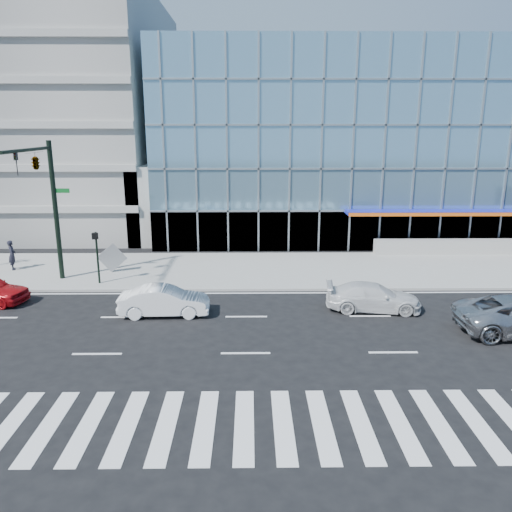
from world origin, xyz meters
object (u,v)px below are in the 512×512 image
at_px(traffic_signal, 42,179).
at_px(ped_signal_post, 97,250).
at_px(white_suv, 373,297).
at_px(tilted_panel, 112,258).
at_px(white_sedan, 164,301).
at_px(pedestrian, 12,255).

bearing_deg(traffic_signal, ped_signal_post, 8.52).
xyz_separation_m(white_suv, tilted_panel, (-14.63, 6.35, 0.39)).
distance_m(white_sedan, tilted_panel, 8.17).
bearing_deg(tilted_panel, pedestrian, 159.20).
relative_size(ped_signal_post, pedestrian, 1.60).
bearing_deg(tilted_panel, white_suv, -38.37).
xyz_separation_m(white_sedan, pedestrian, (-10.77, 7.58, 0.37)).
relative_size(pedestrian, tilted_panel, 1.44).
height_order(white_suv, tilted_panel, tilted_panel).
bearing_deg(ped_signal_post, tilted_panel, 85.29).
bearing_deg(traffic_signal, white_suv, -12.06).
xyz_separation_m(ped_signal_post, white_sedan, (4.53, -4.64, -1.43)).
xyz_separation_m(traffic_signal, white_suv, (17.31, -3.70, -5.49)).
height_order(traffic_signal, white_suv, traffic_signal).
distance_m(traffic_signal, white_suv, 18.53).
height_order(traffic_signal, ped_signal_post, traffic_signal).
bearing_deg(white_suv, white_sedan, 99.44).
distance_m(ped_signal_post, pedestrian, 6.98).
height_order(traffic_signal, pedestrian, traffic_signal).
relative_size(white_suv, tilted_panel, 3.58).
relative_size(ped_signal_post, white_sedan, 0.69).
height_order(white_suv, white_sedan, white_sedan).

